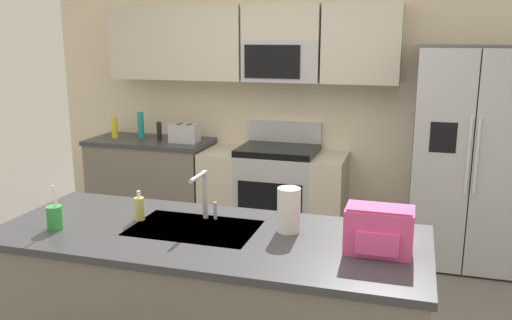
{
  "coord_description": "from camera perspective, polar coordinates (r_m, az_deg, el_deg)",
  "views": [
    {
      "loc": [
        1.1,
        -2.99,
        1.92
      ],
      "look_at": [
        0.03,
        0.6,
        1.05
      ],
      "focal_mm": 37.68,
      "sensor_mm": 36.0,
      "label": 1
    }
  ],
  "objects": [
    {
      "name": "bottle_yellow",
      "position": [
        5.67,
        -14.79,
        3.33
      ],
      "size": [
        0.06,
        0.06,
        0.21
      ],
      "primitive_type": "cylinder",
      "color": "yellow",
      "rests_on": "back_counter"
    },
    {
      "name": "bottle_teal",
      "position": [
        5.58,
        -12.14,
        3.63
      ],
      "size": [
        0.06,
        0.06,
        0.27
      ],
      "primitive_type": "cylinder",
      "color": "teal",
      "rests_on": "back_counter"
    },
    {
      "name": "backpack",
      "position": [
        2.66,
        12.92,
        -7.16
      ],
      "size": [
        0.32,
        0.22,
        0.23
      ],
      "color": "#EA4C93",
      "rests_on": "island_counter"
    },
    {
      "name": "paper_towel_roll",
      "position": [
        2.86,
        3.5,
        -5.31
      ],
      "size": [
        0.12,
        0.12,
        0.24
      ],
      "primitive_type": "cylinder",
      "color": "white",
      "rests_on": "island_counter"
    },
    {
      "name": "soap_dispenser",
      "position": [
        3.12,
        -12.27,
        -5.02
      ],
      "size": [
        0.06,
        0.06,
        0.17
      ],
      "color": "#D8CC66",
      "rests_on": "island_counter"
    },
    {
      "name": "toaster",
      "position": [
        5.29,
        -7.6,
        2.83
      ],
      "size": [
        0.28,
        0.16,
        0.18
      ],
      "color": "#B7BABF",
      "rests_on": "back_counter"
    },
    {
      "name": "island_counter",
      "position": [
        3.07,
        -4.98,
        -15.51
      ],
      "size": [
        2.3,
        0.92,
        0.9
      ],
      "color": "slate",
      "rests_on": "ground"
    },
    {
      "name": "range_oven",
      "position": [
        5.17,
        1.92,
        -3.53
      ],
      "size": [
        1.36,
        0.61,
        1.1
      ],
      "color": "#B7BABF",
      "rests_on": "ground"
    },
    {
      "name": "pepper_mill",
      "position": [
        5.46,
        -10.25,
        3.06
      ],
      "size": [
        0.05,
        0.05,
        0.18
      ],
      "primitive_type": "cylinder",
      "color": "black",
      "rests_on": "back_counter"
    },
    {
      "name": "refrigerator",
      "position": [
        4.85,
        21.54,
        0.29
      ],
      "size": [
        0.9,
        0.76,
        1.85
      ],
      "color": "#4C4F54",
      "rests_on": "ground"
    },
    {
      "name": "sink_faucet",
      "position": [
        3.03,
        -5.53,
        -3.32
      ],
      "size": [
        0.08,
        0.21,
        0.28
      ],
      "color": "#B7BABF",
      "rests_on": "island_counter"
    },
    {
      "name": "kitchen_wall_unit",
      "position": [
        5.25,
        2.91,
        8.16
      ],
      "size": [
        5.2,
        0.43,
        2.6
      ],
      "color": "beige",
      "rests_on": "ground"
    },
    {
      "name": "drink_cup_green",
      "position": [
        3.1,
        -20.59,
        -5.72
      ],
      "size": [
        0.08,
        0.08,
        0.25
      ],
      "color": "green",
      "rests_on": "island_counter"
    },
    {
      "name": "back_counter",
      "position": [
        5.63,
        -11.0,
        -2.31
      ],
      "size": [
        1.22,
        0.63,
        0.9
      ],
      "color": "slate",
      "rests_on": "ground"
    }
  ]
}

